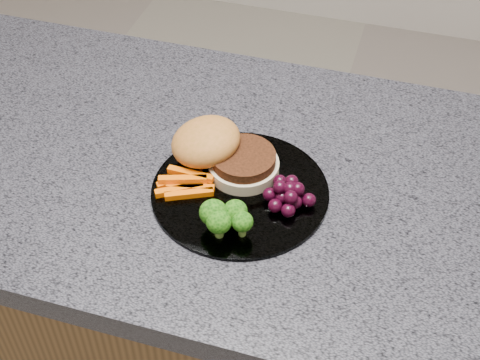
# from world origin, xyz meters

# --- Properties ---
(island_cabinet) EXTENTS (1.20, 0.60, 0.86)m
(island_cabinet) POSITION_xyz_m (0.00, 0.00, 0.43)
(island_cabinet) COLOR brown
(island_cabinet) RESTS_ON ground
(countertop) EXTENTS (1.20, 0.60, 0.04)m
(countertop) POSITION_xyz_m (0.00, 0.00, 0.88)
(countertop) COLOR #4D4B56
(countertop) RESTS_ON island_cabinet
(plate) EXTENTS (0.26, 0.26, 0.01)m
(plate) POSITION_xyz_m (0.02, -0.05, 0.90)
(plate) COLOR white
(plate) RESTS_ON countertop
(burger) EXTENTS (0.17, 0.12, 0.06)m
(burger) POSITION_xyz_m (-0.03, -0.00, 0.93)
(burger) COLOR beige
(burger) RESTS_ON plate
(carrot_sticks) EXTENTS (0.09, 0.07, 0.02)m
(carrot_sticks) POSITION_xyz_m (-0.06, -0.06, 0.91)
(carrot_sticks) COLOR #FA6304
(carrot_sticks) RESTS_ON plate
(broccoli) EXTENTS (0.08, 0.06, 0.05)m
(broccoli) POSITION_xyz_m (0.02, -0.13, 0.93)
(broccoli) COLOR olive
(broccoli) RESTS_ON plate
(grape_bunch) EXTENTS (0.08, 0.07, 0.04)m
(grape_bunch) POSITION_xyz_m (0.09, -0.05, 0.92)
(grape_bunch) COLOR black
(grape_bunch) RESTS_ON plate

